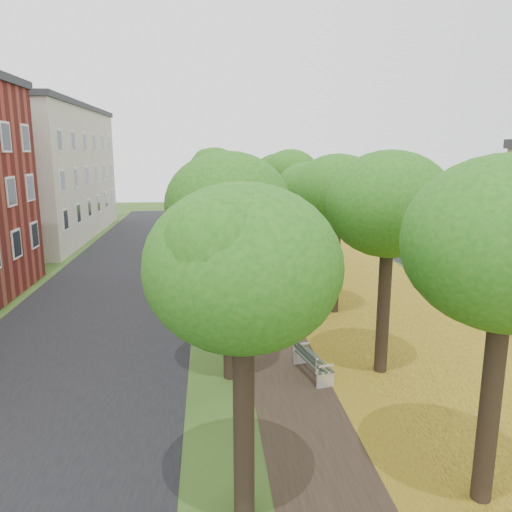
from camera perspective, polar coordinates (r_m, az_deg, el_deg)
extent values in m
plane|color=#2D4C19|center=(11.22, 11.26, -26.30)|extent=(120.00, 120.00, 0.00)
cube|color=black|center=(24.83, -16.31, -4.63)|extent=(8.00, 70.00, 0.01)
cube|color=black|center=(24.54, 1.21, -4.33)|extent=(3.20, 70.00, 0.01)
cube|color=#B09F20|center=(25.59, 12.42, -3.92)|extent=(7.50, 70.00, 0.01)
cylinder|color=black|center=(9.78, -1.40, -18.74)|extent=(0.40, 0.40, 3.83)
ellipsoid|color=#1E5D13|center=(8.62, -1.51, -0.88)|extent=(3.58, 3.58, 3.04)
cylinder|color=black|center=(15.24, -3.05, -7.15)|extent=(0.40, 0.40, 3.83)
ellipsoid|color=#1E5D13|center=(14.52, -3.19, 4.40)|extent=(3.58, 3.58, 3.04)
cylinder|color=black|center=(20.99, -3.78, -1.78)|extent=(0.40, 0.40, 3.83)
ellipsoid|color=#1E5D13|center=(20.48, -3.90, 6.62)|extent=(3.58, 3.58, 3.04)
cylinder|color=black|center=(26.86, -4.19, 1.27)|extent=(0.40, 0.40, 3.83)
ellipsoid|color=#1E5D13|center=(26.46, -4.30, 7.83)|extent=(3.58, 3.58, 3.04)
cylinder|color=black|center=(32.77, -4.46, 3.22)|extent=(0.40, 0.40, 3.83)
ellipsoid|color=#1E5D13|center=(32.44, -4.55, 8.60)|extent=(3.58, 3.58, 3.04)
cylinder|color=black|center=(38.71, -4.64, 4.57)|extent=(0.40, 0.40, 3.83)
ellipsoid|color=#1E5D13|center=(38.43, -4.72, 9.13)|extent=(3.58, 3.58, 3.04)
cylinder|color=black|center=(11.15, 25.11, -15.85)|extent=(0.40, 0.40, 3.83)
ellipsoid|color=#1E5D13|center=(10.15, 26.65, -0.20)|extent=(3.58, 3.58, 3.04)
cylinder|color=black|center=(16.15, 14.33, -6.40)|extent=(0.40, 0.40, 3.83)
ellipsoid|color=#1E5D13|center=(15.48, 14.92, 4.49)|extent=(3.58, 3.58, 3.04)
cylinder|color=black|center=(21.67, 9.01, -1.47)|extent=(0.40, 0.40, 3.83)
ellipsoid|color=#1E5D13|center=(21.17, 9.29, 6.66)|extent=(3.58, 3.58, 3.04)
cylinder|color=black|center=(27.39, 5.90, 1.45)|extent=(0.40, 0.40, 3.83)
ellipsoid|color=#1E5D13|center=(26.99, 6.04, 7.88)|extent=(3.58, 3.58, 3.04)
cylinder|color=black|center=(33.20, 3.87, 3.34)|extent=(0.40, 0.40, 3.83)
ellipsoid|color=#1E5D13|center=(32.88, 3.94, 8.65)|extent=(3.58, 3.58, 3.04)
cylinder|color=black|center=(39.08, 2.44, 4.67)|extent=(0.40, 0.40, 3.83)
ellipsoid|color=#1E5D13|center=(38.80, 2.48, 9.18)|extent=(3.58, 3.58, 3.04)
cube|color=beige|center=(43.80, -24.76, 8.44)|extent=(10.00, 20.00, 10.00)
cube|color=#2D2D33|center=(43.88, -25.37, 15.21)|extent=(10.30, 20.30, 0.40)
cube|color=#2B362D|center=(15.99, 6.54, -11.74)|extent=(0.91, 2.03, 0.04)
cube|color=#2B362D|center=(15.76, 5.61, -10.91)|extent=(0.46, 1.93, 0.28)
cube|color=silver|center=(15.35, 7.93, -13.84)|extent=(0.55, 0.18, 0.49)
cube|color=silver|center=(16.84, 5.25, -11.36)|extent=(0.55, 0.18, 0.49)
cube|color=silver|center=(15.17, 7.98, -12.33)|extent=(0.49, 0.17, 0.04)
cube|color=silver|center=(16.66, 5.28, -9.96)|extent=(0.49, 0.17, 0.04)
imported|color=maroon|center=(27.34, 24.95, -2.39)|extent=(4.05, 2.14, 1.27)
imported|color=#2F2F34|center=(29.46, 25.22, -1.20)|extent=(5.54, 3.18, 1.51)
imported|color=white|center=(30.90, 23.49, -0.65)|extent=(5.25, 3.80, 1.33)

